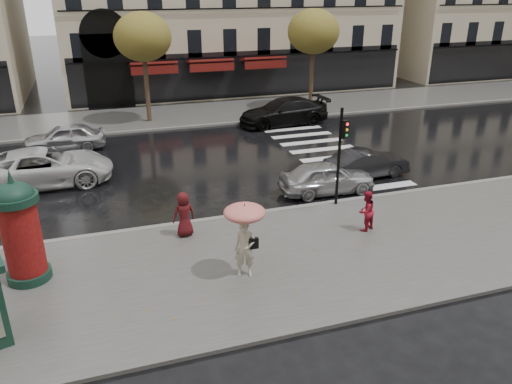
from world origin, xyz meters
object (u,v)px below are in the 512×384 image
object	(u,v)px
woman_red	(366,211)
car_white	(44,167)
traffic_light	(341,148)
woman_umbrella	(245,228)
car_darkgrey	(367,164)
car_far_silver	(65,137)
morris_column	(20,229)
man_burgundy	(184,214)
car_black	(283,112)
car_silver	(327,177)

from	to	relation	value
woman_red	car_white	distance (m)	13.75
traffic_light	woman_umbrella	bearing A→B (deg)	-142.57
car_darkgrey	car_far_silver	world-z (taller)	car_far_silver
morris_column	traffic_light	world-z (taller)	traffic_light
man_burgundy	woman_umbrella	bearing A→B (deg)	100.83
car_black	man_burgundy	bearing A→B (deg)	-36.60
woman_red	man_burgundy	world-z (taller)	man_burgundy
woman_umbrella	car_far_silver	size ratio (longest dim) A/B	0.57
woman_umbrella	morris_column	xyz separation A→B (m)	(-6.07, 1.77, 0.10)
morris_column	car_far_silver	size ratio (longest dim) A/B	0.83
traffic_light	car_white	bearing A→B (deg)	151.07
car_silver	car_black	distance (m)	10.98
traffic_light	woman_red	bearing A→B (deg)	-92.28
woman_umbrella	man_burgundy	world-z (taller)	woman_umbrella
car_silver	car_far_silver	bearing A→B (deg)	50.09
car_white	car_far_silver	xyz separation A→B (m)	(0.72, 4.90, -0.11)
man_burgundy	car_silver	size ratio (longest dim) A/B	0.39
man_burgundy	car_white	bearing A→B (deg)	-65.67
woman_red	car_black	bearing A→B (deg)	-123.38
morris_column	car_silver	size ratio (longest dim) A/B	0.86
woman_umbrella	car_white	bearing A→B (deg)	121.70
car_white	car_darkgrey	bearing A→B (deg)	-106.08
woman_umbrella	morris_column	distance (m)	6.32
woman_umbrella	morris_column	world-z (taller)	morris_column
car_white	woman_red	bearing A→B (deg)	-129.27
woman_umbrella	car_silver	bearing A→B (deg)	45.51
car_silver	car_white	bearing A→B (deg)	69.90
car_black	car_far_silver	bearing A→B (deg)	-87.45
car_darkgrey	car_black	distance (m)	9.65
man_burgundy	traffic_light	size ratio (longest dim) A/B	0.41
traffic_light	car_white	xyz separation A→B (m)	(-11.01, 6.08, -1.63)
man_burgundy	car_white	distance (m)	8.35
car_far_silver	woman_red	bearing A→B (deg)	38.96
man_burgundy	car_black	world-z (taller)	man_burgundy
woman_red	car_darkgrey	bearing A→B (deg)	-143.89
car_silver	car_black	xyz separation A→B (m)	(2.21, 10.76, 0.13)
man_burgundy	car_silver	xyz separation A→B (m)	(6.38, 2.18, -0.23)
car_darkgrey	woman_red	bearing A→B (deg)	145.02
morris_column	man_burgundy	bearing A→B (deg)	14.89
woman_umbrella	man_burgundy	size ratio (longest dim) A/B	1.48
woman_umbrella	car_silver	world-z (taller)	woman_umbrella
man_burgundy	traffic_light	world-z (taller)	traffic_light
car_darkgrey	car_black	size ratio (longest dim) A/B	0.69
woman_umbrella	car_far_silver	bearing A→B (deg)	109.99
morris_column	car_white	distance (m)	8.14
woman_umbrella	car_black	distance (m)	17.62
woman_red	car_far_silver	world-z (taller)	woman_red
morris_column	car_far_silver	distance (m)	13.04
car_silver	traffic_light	bearing A→B (deg)	173.66
woman_red	car_black	distance (m)	14.72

